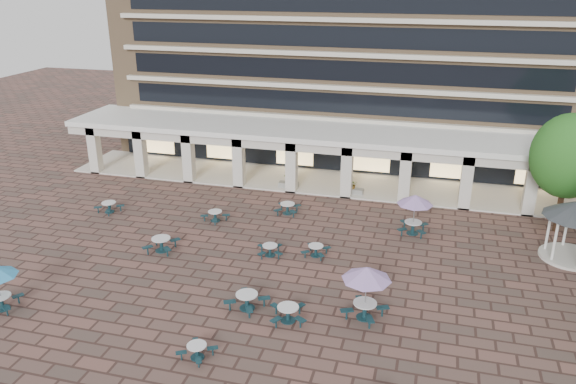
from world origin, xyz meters
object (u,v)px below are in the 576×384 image
(picnic_table_1, at_px, (247,300))
(picnic_table_2, at_px, (197,350))
(planter_left, at_px, (289,182))
(planter_right, at_px, (353,190))

(picnic_table_1, relative_size, picnic_table_2, 1.29)
(planter_left, xyz_separation_m, planter_right, (5.05, -0.00, -0.10))
(picnic_table_1, distance_m, picnic_table_2, 4.30)
(planter_right, bearing_deg, picnic_table_1, -99.07)
(picnic_table_2, bearing_deg, picnic_table_1, 95.05)
(planter_left, height_order, planter_right, planter_left)
(picnic_table_2, relative_size, planter_right, 1.14)
(picnic_table_2, height_order, planter_left, planter_left)
(picnic_table_2, distance_m, planter_left, 20.98)
(picnic_table_1, height_order, planter_right, planter_right)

